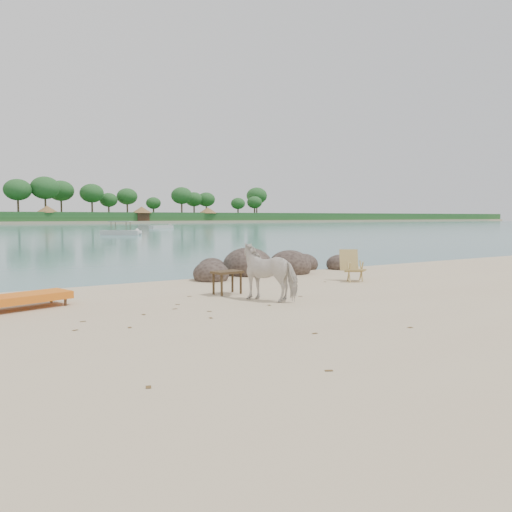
# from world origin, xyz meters

# --- Properties ---
(boulders) EXTENTS (6.39, 2.88, 1.20)m
(boulders) POSITION_xyz_m (3.12, 6.03, 0.23)
(boulders) COLOR #2F251F
(boulders) RESTS_ON ground
(cow) EXTENTS (1.34, 1.65, 1.27)m
(cow) POSITION_xyz_m (0.34, 1.59, 0.64)
(cow) COLOR silver
(cow) RESTS_ON ground
(side_table) EXTENTS (0.75, 0.54, 0.57)m
(side_table) POSITION_xyz_m (-0.13, 2.75, 0.28)
(side_table) COLOR black
(side_table) RESTS_ON ground
(lounge_chair) EXTENTS (2.38, 1.39, 0.67)m
(lounge_chair) POSITION_xyz_m (-4.57, 3.31, 0.34)
(lounge_chair) COLOR orange
(lounge_chair) RESTS_ON ground
(deck_chair) EXTENTS (0.84, 0.86, 0.92)m
(deck_chair) POSITION_xyz_m (4.21, 2.91, 0.46)
(deck_chair) COLOR tan
(deck_chair) RESTS_ON ground
(boat_mid) EXTENTS (4.26, 4.19, 2.39)m
(boat_mid) POSITION_xyz_m (10.27, 45.32, 1.20)
(boat_mid) COLOR beige
(boat_mid) RESTS_ON water
(boat_far) EXTENTS (5.08, 2.89, 0.58)m
(boat_far) POSITION_xyz_m (24.69, 70.36, 0.29)
(boat_far) COLOR #BBBCB7
(boat_far) RESTS_ON water
(dead_leaves) EXTENTS (7.75, 6.58, 0.00)m
(dead_leaves) POSITION_xyz_m (-1.19, 0.34, 0.01)
(dead_leaves) COLOR brown
(dead_leaves) RESTS_ON ground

